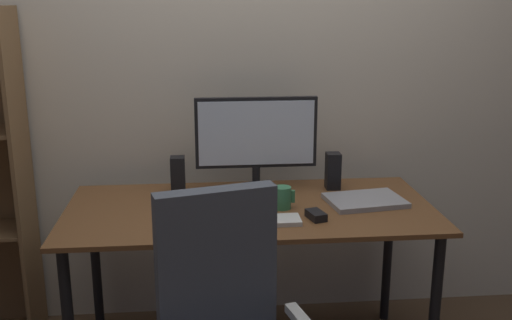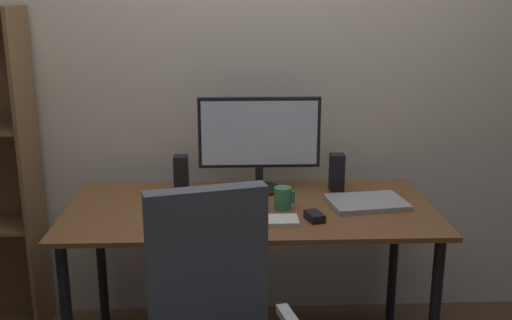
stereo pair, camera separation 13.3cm
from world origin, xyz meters
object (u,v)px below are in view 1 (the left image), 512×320
(monitor, at_px, (256,138))
(keyboard, at_px, (264,221))
(speaker_right, at_px, (333,171))
(laptop, at_px, (365,200))
(speaker_left, at_px, (178,175))
(coffee_mug, at_px, (283,198))
(mouse, at_px, (316,215))
(desk, at_px, (250,225))

(monitor, bearing_deg, keyboard, -91.23)
(monitor, xyz_separation_m, speaker_right, (0.36, -0.01, -0.16))
(laptop, relative_size, speaker_left, 1.88)
(coffee_mug, distance_m, speaker_right, 0.37)
(coffee_mug, bearing_deg, keyboard, -121.04)
(keyboard, xyz_separation_m, speaker_left, (-0.35, 0.41, 0.08))
(keyboard, xyz_separation_m, mouse, (0.21, 0.02, 0.01))
(keyboard, bearing_deg, laptop, 22.71)
(mouse, bearing_deg, desk, 130.43)
(monitor, distance_m, laptop, 0.56)
(coffee_mug, bearing_deg, speaker_right, 42.81)
(mouse, bearing_deg, speaker_right, 52.45)
(desk, bearing_deg, speaker_left, 144.68)
(mouse, distance_m, coffee_mug, 0.18)
(mouse, height_order, coffee_mug, coffee_mug)
(speaker_left, height_order, speaker_right, same)
(speaker_left, xyz_separation_m, speaker_right, (0.71, 0.00, 0.00))
(mouse, relative_size, laptop, 0.30)
(coffee_mug, relative_size, speaker_right, 0.56)
(monitor, height_order, speaker_right, monitor)
(keyboard, bearing_deg, coffee_mug, 58.59)
(monitor, height_order, mouse, monitor)
(laptop, bearing_deg, mouse, -153.72)
(laptop, bearing_deg, keyboard, -165.42)
(mouse, bearing_deg, coffee_mug, 114.29)
(desk, xyz_separation_m, laptop, (0.50, 0.01, 0.09))
(coffee_mug, bearing_deg, desk, 167.57)
(desk, distance_m, speaker_right, 0.49)
(coffee_mug, bearing_deg, speaker_left, 150.77)
(mouse, xyz_separation_m, laptop, (0.25, 0.17, -0.01))
(desk, relative_size, speaker_right, 9.15)
(keyboard, height_order, mouse, mouse)
(speaker_right, bearing_deg, coffee_mug, -137.19)
(coffee_mug, height_order, laptop, coffee_mug)
(speaker_right, bearing_deg, mouse, -111.51)
(laptop, distance_m, speaker_left, 0.84)
(keyboard, relative_size, speaker_right, 1.71)
(desk, distance_m, coffee_mug, 0.19)
(desk, bearing_deg, keyboard, -78.58)
(mouse, distance_m, speaker_right, 0.42)
(speaker_left, distance_m, speaker_right, 0.71)
(speaker_right, bearing_deg, laptop, -65.50)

